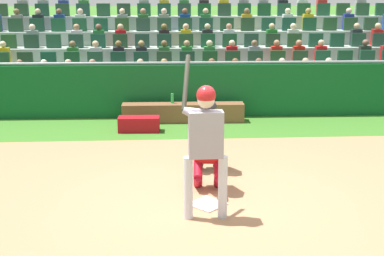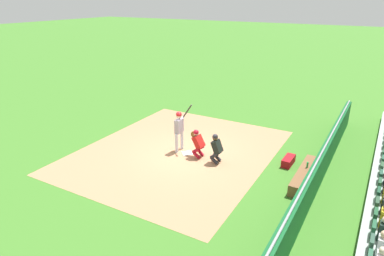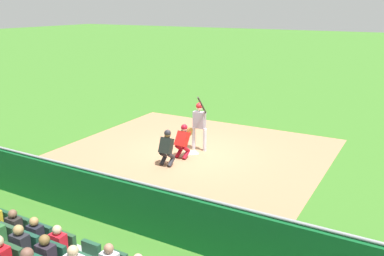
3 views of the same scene
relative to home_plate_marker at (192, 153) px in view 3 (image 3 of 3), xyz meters
The scene contains 10 objects.
ground_plane 0.02m from the home_plate_marker, ahead, with size 160.00×160.00×0.00m, color #397024.
infield_dirt_patch 0.50m from the home_plate_marker, 90.00° to the left, with size 9.68×7.98×0.01m, color #A77754.
home_plate_marker is the anchor object (origin of this frame).
batter_at_plate 1.25m from the home_plate_marker, 80.45° to the left, with size 0.63×0.68×2.22m.
catcher_crouching 0.89m from the home_plate_marker, 94.03° to the right, with size 0.48×0.71×1.27m.
home_plate_umpire 1.65m from the home_plate_marker, 95.05° to the right, with size 0.47×0.47×1.30m.
dugout_wall 5.62m from the home_plate_marker, 90.00° to the right, with size 15.28×0.24×1.36m.
dugout_bench 5.04m from the home_plate_marker, 87.51° to the right, with size 2.88×0.40×0.44m, color brown.
water_bottle_on_bench 5.14m from the home_plate_marker, 84.72° to the right, with size 0.07×0.07×0.23m, color green.
equipment_duffel_bag 4.37m from the home_plate_marker, 73.74° to the right, with size 0.91×0.36×0.33m, color #9F1017.
Camera 3 is at (7.44, -12.93, 5.40)m, focal length 39.32 mm.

